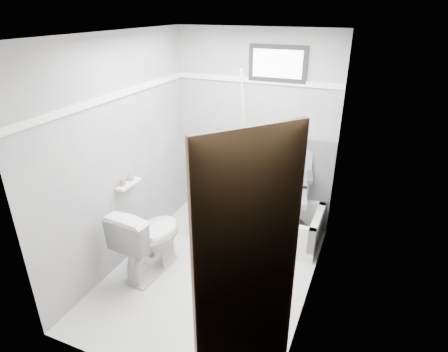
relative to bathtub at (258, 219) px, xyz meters
The scene contains 19 objects.
floor 0.98m from the bathtub, 102.77° to the right, with size 2.60×2.60×0.00m, color white.
ceiling 2.39m from the bathtub, 102.77° to the right, with size 2.60×2.60×0.00m, color silver.
wall_back 1.08m from the bathtub, 119.67° to the left, with size 2.00×0.02×2.40m, color slate.
wall_front 2.45m from the bathtub, 95.40° to the right, with size 2.00×0.02×2.40m, color slate.
wall_left 1.82m from the bathtub, 142.47° to the right, with size 0.02×2.60×2.40m, color slate.
wall_right 1.57m from the bathtub, 49.68° to the right, with size 0.02×2.60×2.40m, color slate.
bathtub is the anchor object (origin of this frame).
office_chair 0.53m from the bathtub, ahead, with size 0.61×0.61×1.06m, color slate, non-canonical shape.
toilet 1.40m from the bathtub, 126.85° to the right, with size 0.45×0.81×0.79m, color silver.
door 2.47m from the bathtub, 70.81° to the right, with size 0.78×0.78×2.00m, color brown, non-canonical shape.
window 1.84m from the bathtub, 83.70° to the left, with size 0.66×0.04×0.40m, color black, non-canonical shape.
backerboard 0.69m from the bathtub, 83.79° to the left, with size 1.50×0.02×0.78m, color #4C4C4F.
trim_back 1.66m from the bathtub, 120.56° to the left, with size 2.00×0.02×0.06m, color white.
trim_left 2.21m from the bathtub, 142.17° to the right, with size 0.02×2.60×0.06m, color white.
pole 0.88m from the bathtub, 150.52° to the left, with size 0.02×0.02×1.95m, color silver.
shelf 1.64m from the bathtub, 140.09° to the right, with size 0.10×0.32×0.03m, color white.
soap_bottle_a 1.72m from the bathtub, 138.06° to the right, with size 0.04×0.04×0.10m, color olive.
soap_bottle_b 1.64m from the bathtub, 142.16° to the right, with size 0.07×0.07×0.09m, color teal.
faucet 0.63m from the bathtub, 140.39° to the left, with size 0.26×0.10×0.16m, color silver, non-canonical shape.
Camera 1 is at (1.37, -2.89, 2.61)m, focal length 30.00 mm.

